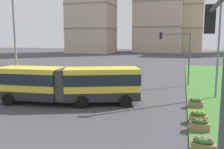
% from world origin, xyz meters
% --- Properties ---
extents(articulated_bus, '(11.88, 5.14, 3.00)m').
position_xyz_m(articulated_bus, '(-3.19, 10.90, 1.65)').
color(articulated_bus, yellow).
rests_on(articulated_bus, ground).
extents(car_navy_sedan, '(4.40, 2.03, 1.58)m').
position_xyz_m(car_navy_sedan, '(-6.04, 19.52, 0.75)').
color(car_navy_sedan, '#19234C').
rests_on(car_navy_sedan, ground).
extents(flower_planter_1, '(1.10, 0.56, 0.74)m').
position_xyz_m(flower_planter_1, '(6.96, 4.44, 0.43)').
color(flower_planter_1, '#937051').
rests_on(flower_planter_1, grass_median).
extents(flower_planter_2, '(1.10, 0.56, 0.74)m').
position_xyz_m(flower_planter_2, '(6.96, 7.29, 0.43)').
color(flower_planter_2, '#937051').
rests_on(flower_planter_2, grass_median).
extents(flower_planter_3, '(1.10, 0.56, 0.74)m').
position_xyz_m(flower_planter_3, '(6.96, 8.76, 0.43)').
color(flower_planter_3, '#937051').
rests_on(flower_planter_3, grass_median).
extents(flower_planter_4, '(1.10, 0.56, 0.74)m').
position_xyz_m(flower_planter_4, '(6.96, 12.46, 0.43)').
color(flower_planter_4, '#937051').
rests_on(flower_planter_4, grass_median).
extents(traffic_light_far_right, '(3.65, 0.28, 6.14)m').
position_xyz_m(traffic_light_far_right, '(5.41, 22.00, 4.20)').
color(traffic_light_far_right, '#474C51').
rests_on(traffic_light_far_right, ground).
extents(traffic_light_near_right, '(0.28, 3.74, 6.27)m').
position_xyz_m(traffic_light_near_right, '(6.56, -1.83, 4.28)').
color(traffic_light_near_right, '#474C51').
rests_on(traffic_light_near_right, ground).
extents(streetlight_left, '(0.70, 0.28, 9.23)m').
position_xyz_m(streetlight_left, '(-8.50, 11.31, 5.06)').
color(streetlight_left, slate).
rests_on(streetlight_left, ground).
extents(streetlight_median, '(0.70, 0.28, 9.84)m').
position_xyz_m(streetlight_median, '(8.86, 16.30, 5.37)').
color(streetlight_median, slate).
rests_on(streetlight_median, ground).
extents(apartment_tower_west, '(17.34, 15.16, 36.66)m').
position_xyz_m(apartment_tower_west, '(-30.00, 86.12, 18.35)').
color(apartment_tower_west, '#C6B299').
rests_on(apartment_tower_west, ground).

